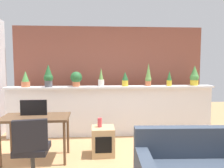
# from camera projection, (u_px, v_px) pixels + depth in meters

# --- Properties ---
(divider_wall) EXTENTS (4.56, 0.16, 1.08)m
(divider_wall) POSITION_uv_depth(u_px,v_px,m) (112.00, 112.00, 5.17)
(divider_wall) COLOR silver
(divider_wall) RESTS_ON ground
(plant_shelf) EXTENTS (4.56, 0.32, 0.04)m
(plant_shelf) POSITION_uv_depth(u_px,v_px,m) (112.00, 87.00, 5.08)
(plant_shelf) COLOR silver
(plant_shelf) RESTS_ON divider_wall
(brick_wall_behind) EXTENTS (4.56, 0.10, 2.50)m
(brick_wall_behind) POSITION_uv_depth(u_px,v_px,m) (110.00, 78.00, 5.70)
(brick_wall_behind) COLOR brown
(brick_wall_behind) RESTS_ON ground
(potted_plant_0) EXTENTS (0.18, 0.18, 0.34)m
(potted_plant_0) POSITION_uv_depth(u_px,v_px,m) (26.00, 80.00, 4.90)
(potted_plant_0) COLOR #C66B42
(potted_plant_0) RESTS_ON plant_shelf
(potted_plant_1) EXTENTS (0.20, 0.20, 0.48)m
(potted_plant_1) POSITION_uv_depth(u_px,v_px,m) (48.00, 76.00, 4.91)
(potted_plant_1) COLOR #4C4C51
(potted_plant_1) RESTS_ON plant_shelf
(potted_plant_2) EXTENTS (0.25, 0.25, 0.32)m
(potted_plant_2) POSITION_uv_depth(u_px,v_px,m) (76.00, 78.00, 5.00)
(potted_plant_2) COLOR #C66B42
(potted_plant_2) RESTS_ON plant_shelf
(potted_plant_3) EXTENTS (0.13, 0.13, 0.41)m
(potted_plant_3) POSITION_uv_depth(u_px,v_px,m) (101.00, 79.00, 5.03)
(potted_plant_3) COLOR silver
(potted_plant_3) RESTS_ON plant_shelf
(potted_plant_4) EXTENTS (0.14, 0.14, 0.32)m
(potted_plant_4) POSITION_uv_depth(u_px,v_px,m) (125.00, 79.00, 5.07)
(potted_plant_4) COLOR gold
(potted_plant_4) RESTS_ON plant_shelf
(potted_plant_5) EXTENTS (0.14, 0.14, 0.51)m
(potted_plant_5) POSITION_uv_depth(u_px,v_px,m) (148.00, 76.00, 5.15)
(potted_plant_5) COLOR #C66B42
(potted_plant_5) RESTS_ON plant_shelf
(potted_plant_6) EXTENTS (0.11, 0.11, 0.34)m
(potted_plant_6) POSITION_uv_depth(u_px,v_px,m) (169.00, 78.00, 5.15)
(potted_plant_6) COLOR gold
(potted_plant_6) RESTS_ON plant_shelf
(potted_plant_7) EXTENTS (0.20, 0.20, 0.46)m
(potted_plant_7) POSITION_uv_depth(u_px,v_px,m) (194.00, 76.00, 5.23)
(potted_plant_7) COLOR gold
(potted_plant_7) RESTS_ON plant_shelf
(desk) EXTENTS (1.10, 0.60, 0.75)m
(desk) POSITION_uv_depth(u_px,v_px,m) (36.00, 121.00, 3.86)
(desk) COLOR brown
(desk) RESTS_ON ground
(tv_monitor) EXTENTS (0.44, 0.04, 0.26)m
(tv_monitor) POSITION_uv_depth(u_px,v_px,m) (34.00, 108.00, 3.91)
(tv_monitor) COLOR black
(tv_monitor) RESTS_ON desk
(office_chair) EXTENTS (0.47, 0.48, 0.91)m
(office_chair) POSITION_uv_depth(u_px,v_px,m) (32.00, 155.00, 3.15)
(office_chair) COLOR #262628
(office_chair) RESTS_ON ground
(side_cube_shelf) EXTENTS (0.40, 0.41, 0.50)m
(side_cube_shelf) POSITION_uv_depth(u_px,v_px,m) (103.00, 141.00, 4.10)
(side_cube_shelf) COLOR tan
(side_cube_shelf) RESTS_ON ground
(vase_on_shelf) EXTENTS (0.08, 0.08, 0.16)m
(vase_on_shelf) POSITION_uv_depth(u_px,v_px,m) (100.00, 122.00, 4.10)
(vase_on_shelf) COLOR #CC3D47
(vase_on_shelf) RESTS_ON side_cube_shelf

